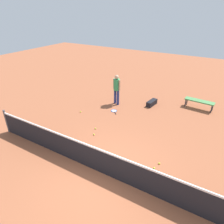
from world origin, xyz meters
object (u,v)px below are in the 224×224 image
object	(u,v)px
tennis_racket_near_player	(114,111)
tennis_ball_midcourt	(154,168)
player_near_side	(117,87)
tennis_ball_baseline	(94,134)
equipment_bag	(152,103)
tennis_ball_near_player	(159,163)
tennis_ball_stray_left	(48,138)
tennis_ball_by_net	(81,112)
tennis_ball_stray_right	(95,128)
courtside_bench	(199,102)

from	to	relation	value
tennis_racket_near_player	tennis_ball_midcourt	xyz separation A→B (m)	(-3.30, 2.99, 0.02)
player_near_side	tennis_ball_baseline	size ratio (longest dim) A/B	25.76
tennis_ball_midcourt	equipment_bag	xyz separation A→B (m)	(1.85, -4.74, 0.11)
tennis_ball_near_player	tennis_ball_stray_left	distance (m)	4.63
tennis_ball_near_player	tennis_ball_by_net	world-z (taller)	same
tennis_ball_by_net	equipment_bag	size ratio (longest dim) A/B	0.08
tennis_ball_baseline	tennis_ball_stray_left	size ratio (longest dim) A/B	1.00
tennis_ball_baseline	tennis_ball_midcourt	bearing A→B (deg)	168.06
tennis_ball_midcourt	equipment_bag	size ratio (longest dim) A/B	0.08
tennis_ball_near_player	tennis_ball_stray_left	xyz separation A→B (m)	(4.55, 0.89, 0.00)
tennis_racket_near_player	tennis_ball_by_net	size ratio (longest dim) A/B	8.14
player_near_side	tennis_ball_baseline	world-z (taller)	player_near_side
tennis_ball_baseline	tennis_ball_near_player	bearing A→B (deg)	174.11
tennis_ball_by_net	tennis_racket_near_player	bearing A→B (deg)	-145.76
tennis_ball_midcourt	tennis_ball_stray_right	world-z (taller)	same
courtside_bench	tennis_ball_stray_left	bearing A→B (deg)	51.23
tennis_racket_near_player	tennis_ball_stray_right	world-z (taller)	tennis_ball_stray_right
tennis_ball_baseline	tennis_ball_stray_left	distance (m)	1.94
tennis_ball_by_net	equipment_bag	bearing A→B (deg)	-136.74
tennis_ball_stray_left	equipment_bag	distance (m)	5.92
tennis_racket_near_player	tennis_ball_baseline	xyz separation A→B (m)	(-0.36, 2.37, 0.02)
player_near_side	tennis_ball_stray_left	xyz separation A→B (m)	(0.83, 4.42, -0.98)
player_near_side	tennis_ball_near_player	xyz separation A→B (m)	(-3.72, 3.53, -0.98)
tennis_ball_stray_right	courtside_bench	xyz separation A→B (m)	(-3.64, -4.54, 0.38)
tennis_racket_near_player	tennis_ball_midcourt	world-z (taller)	tennis_ball_midcourt
tennis_ball_by_net	courtside_bench	bearing A→B (deg)	-145.61
tennis_ball_stray_left	equipment_bag	xyz separation A→B (m)	(-2.62, -5.31, 0.11)
tennis_racket_near_player	tennis_ball_near_player	world-z (taller)	tennis_ball_near_player
tennis_ball_by_net	tennis_ball_midcourt	distance (m)	5.17
tennis_ball_near_player	tennis_ball_midcourt	size ratio (longest dim) A/B	1.00
tennis_ball_by_net	tennis_ball_stray_left	bearing A→B (deg)	96.62
tennis_racket_near_player	equipment_bag	distance (m)	2.28
tennis_ball_by_net	tennis_ball_stray_right	world-z (taller)	same
tennis_ball_near_player	tennis_ball_by_net	bearing A→B (deg)	-19.16
tennis_ball_by_net	tennis_ball_baseline	size ratio (longest dim) A/B	1.00
tennis_ball_stray_right	courtside_bench	size ratio (longest dim) A/B	0.04
tennis_ball_midcourt	equipment_bag	distance (m)	5.09
player_near_side	tennis_ball_baseline	bearing A→B (deg)	102.16
tennis_ball_near_player	tennis_ball_stray_right	xyz separation A→B (m)	(3.24, -0.73, 0.00)
tennis_ball_by_net	tennis_ball_stray_left	distance (m)	2.59
tennis_ball_stray_right	equipment_bag	bearing A→B (deg)	-109.56
player_near_side	tennis_ball_stray_right	bearing A→B (deg)	99.68
player_near_side	tennis_ball_stray_right	size ratio (longest dim) A/B	25.76
tennis_ball_by_net	equipment_bag	xyz separation A→B (m)	(-2.92, -2.74, 0.11)
player_near_side	tennis_ball_stray_left	bearing A→B (deg)	79.41
tennis_ball_near_player	courtside_bench	xyz separation A→B (m)	(-0.40, -5.28, 0.38)
tennis_ball_near_player	equipment_bag	xyz separation A→B (m)	(1.93, -4.43, 0.11)
player_near_side	tennis_ball_stray_left	size ratio (longest dim) A/B	25.76
player_near_side	tennis_ball_near_player	bearing A→B (deg)	136.46
tennis_ball_near_player	courtside_bench	world-z (taller)	courtside_bench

